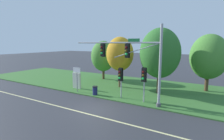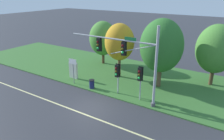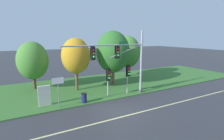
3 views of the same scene
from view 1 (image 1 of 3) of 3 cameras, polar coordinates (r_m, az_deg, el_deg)
ground_plane at (r=15.32m, az=-5.43°, el=-12.48°), size 160.00×160.00×0.00m
lane_stripe at (r=14.43m, az=-8.31°, el=-13.89°), size 36.00×0.16×0.01m
grass_verge at (r=22.19m, az=7.19°, el=-5.59°), size 48.00×11.50×0.10m
traffic_signal_mast at (r=15.89m, az=6.73°, el=4.30°), size 9.03×0.49×6.99m
pedestrian_signal_near_kerb at (r=16.05m, az=10.33°, el=-2.34°), size 0.46×0.55×3.27m
pedestrian_signal_further_along at (r=17.11m, az=2.77°, el=-2.11°), size 0.46×0.55×3.06m
route_sign_post at (r=19.80m, az=-11.39°, el=-1.60°), size 1.01×0.08×2.82m
tree_nearest_road at (r=26.28m, az=-2.86°, el=4.53°), size 3.65×3.65×5.77m
tree_left_of_mast at (r=21.41m, az=2.60°, el=5.21°), size 3.32×3.32×6.20m
tree_behind_signpost at (r=19.53m, az=15.38°, el=5.29°), size 4.31×4.31×7.06m
tree_mid_verge at (r=22.31m, az=29.05°, el=3.78°), size 4.03×4.03×6.45m
info_kiosk at (r=21.51m, az=-11.43°, el=-3.44°), size 1.10×0.24×1.90m
trash_bin at (r=18.71m, az=-5.57°, el=-6.65°), size 0.56×0.56×0.93m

